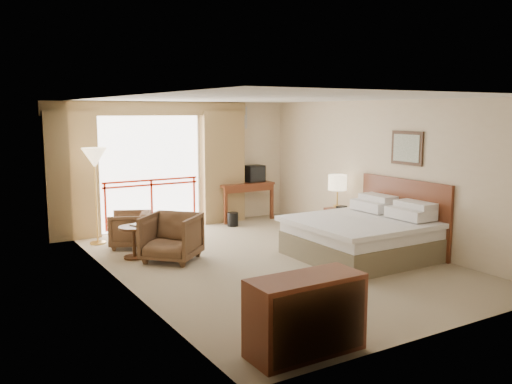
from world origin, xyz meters
TOP-DOWN VIEW (x-y plane):
  - floor at (0.00, 0.00)m, footprint 7.00×7.00m
  - ceiling at (0.00, 0.00)m, footprint 7.00×7.00m
  - wall_back at (0.00, 3.50)m, footprint 5.00×0.00m
  - wall_front at (0.00, -3.50)m, footprint 5.00×0.00m
  - wall_left at (-2.50, 0.00)m, footprint 0.00×7.00m
  - wall_right at (2.50, 0.00)m, footprint 0.00×7.00m
  - balcony_door at (-0.80, 3.48)m, footprint 2.40×0.00m
  - balcony_railing at (-0.80, 3.46)m, footprint 2.09×0.03m
  - curtain_left at (-2.45, 3.35)m, footprint 1.00×0.26m
  - curtain_right at (0.85, 3.35)m, footprint 1.00×0.26m
  - valance at (-0.80, 3.38)m, footprint 4.40×0.22m
  - hvac_vent at (1.30, 3.47)m, footprint 0.50×0.04m
  - bed at (1.50, -0.60)m, footprint 2.13×2.06m
  - headboard at (2.46, -0.60)m, footprint 0.06×2.10m
  - framed_art at (2.47, -0.60)m, footprint 0.04×0.72m
  - nightstand at (2.14, 0.82)m, footprint 0.43×0.50m
  - table_lamp at (2.14, 0.87)m, footprint 0.37×0.37m
  - phone at (2.09, 0.67)m, footprint 0.21×0.18m
  - desk at (1.38, 3.40)m, footprint 1.33×0.64m
  - tv at (1.68, 3.33)m, footprint 0.42×0.34m
  - coffee_maker at (1.03, 3.34)m, footprint 0.15×0.15m
  - cup at (1.18, 3.29)m, footprint 0.08×0.08m
  - wastebasket at (0.81, 2.80)m, footprint 0.24×0.24m
  - armchair_far at (-1.71, 2.15)m, footprint 0.97×0.96m
  - armchair_near at (-1.41, 0.89)m, footprint 1.23×1.22m
  - side_table at (-1.90, 1.36)m, footprint 0.51×0.51m
  - book at (-1.90, 1.36)m, footprint 0.27×0.30m
  - floor_lamp at (-2.16, 2.73)m, footprint 0.46×0.46m
  - dresser at (-1.57, -3.13)m, footprint 1.23×0.52m

SIDE VIEW (x-z plane):
  - floor at x=0.00m, z-range 0.00..0.00m
  - armchair_far at x=-1.71m, z-range -0.33..0.33m
  - armchair_near at x=-1.41m, z-range -0.40..0.40m
  - wastebasket at x=0.81m, z-range 0.00..0.30m
  - nightstand at x=2.14m, z-range 0.00..0.57m
  - bed at x=1.50m, z-range -0.11..0.86m
  - side_table at x=-1.90m, z-range 0.10..0.66m
  - dresser at x=-1.57m, z-range 0.00..0.82m
  - book at x=-1.90m, z-range 0.55..0.57m
  - phone at x=2.09m, z-range 0.57..0.65m
  - headboard at x=2.46m, z-range 0.00..1.30m
  - desk at x=1.38m, z-range 0.24..1.11m
  - balcony_railing at x=-0.80m, z-range 0.30..1.32m
  - cup at x=1.18m, z-range 0.86..0.96m
  - coffee_maker at x=1.03m, z-range 0.86..1.13m
  - tv at x=1.68m, z-range 0.86..1.25m
  - table_lamp at x=2.14m, z-range 0.75..1.41m
  - balcony_door at x=-0.80m, z-range 0.00..2.40m
  - curtain_left at x=-2.45m, z-range 0.00..2.50m
  - curtain_right at x=0.85m, z-range 0.00..2.50m
  - wall_left at x=-2.50m, z-range -2.15..4.85m
  - wall_right at x=2.50m, z-range -2.15..4.85m
  - wall_back at x=0.00m, z-range -1.15..3.85m
  - wall_front at x=0.00m, z-range -1.15..3.85m
  - floor_lamp at x=-2.16m, z-range 0.66..2.48m
  - framed_art at x=2.47m, z-range 1.55..2.15m
  - hvac_vent at x=1.30m, z-range 2.10..2.60m
  - valance at x=-0.80m, z-range 2.41..2.69m
  - ceiling at x=0.00m, z-range 2.70..2.70m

